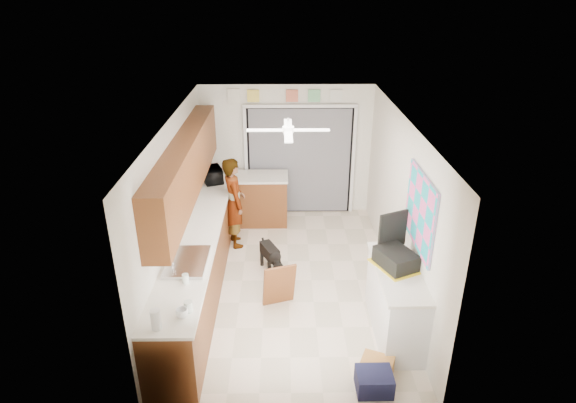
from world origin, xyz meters
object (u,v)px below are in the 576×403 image
object	(u,v)px
cup	(182,313)
man	(234,202)
microwave	(212,175)
cardboard_box	(377,367)
suitcase	(396,259)
paper_towel_roll	(156,319)
dog	(270,256)
navy_crate	(374,382)

from	to	relation	value
cup	man	size ratio (longest dim) A/B	0.08
microwave	cardboard_box	distance (m)	4.46
suitcase	cardboard_box	xyz separation A→B (m)	(-0.32, -0.86, -0.93)
paper_towel_roll	dog	bearing A→B (deg)	67.13
paper_towel_roll	man	xyz separation A→B (m)	(0.48, 3.41, -0.26)
paper_towel_roll	cardboard_box	bearing A→B (deg)	6.99
navy_crate	man	world-z (taller)	man
microwave	dog	distance (m)	1.92
microwave	cup	size ratio (longest dim) A/B	3.51
microwave	cup	world-z (taller)	microwave
paper_towel_roll	dog	size ratio (longest dim) A/B	0.38
cup	navy_crate	xyz separation A→B (m)	(2.08, -0.12, -0.87)
paper_towel_roll	man	size ratio (longest dim) A/B	0.14
microwave	navy_crate	distance (m)	4.61
cardboard_box	dog	distance (m)	2.63
suitcase	man	xyz separation A→B (m)	(-2.22, 2.26, -0.26)
navy_crate	paper_towel_roll	bearing A→B (deg)	-178.48
microwave	navy_crate	xyz separation A→B (m)	(2.24, -3.92, -0.95)
dog	suitcase	bearing A→B (deg)	-66.25
cup	suitcase	size ratio (longest dim) A/B	0.27
microwave	man	bearing A→B (deg)	-164.04
paper_towel_roll	suitcase	xyz separation A→B (m)	(2.70, 1.15, -0.01)
paper_towel_roll	dog	world-z (taller)	paper_towel_roll
man	suitcase	bearing A→B (deg)	-153.41
cup	cardboard_box	world-z (taller)	cup
microwave	dog	xyz separation A→B (m)	(1.03, -1.39, -0.83)
dog	man	bearing A→B (deg)	101.81
paper_towel_roll	dog	xyz separation A→B (m)	(1.09, 2.58, -0.82)
paper_towel_roll	microwave	bearing A→B (deg)	89.13
navy_crate	dog	xyz separation A→B (m)	(-1.22, 2.52, 0.11)
paper_towel_roll	suitcase	size ratio (longest dim) A/B	0.46
paper_towel_roll	navy_crate	distance (m)	2.49
cardboard_box	navy_crate	size ratio (longest dim) A/B	0.90
cup	dog	size ratio (longest dim) A/B	0.22
cup	cardboard_box	size ratio (longest dim) A/B	0.37
man	paper_towel_roll	bearing A→B (deg)	154.08
cardboard_box	man	distance (m)	3.71
navy_crate	man	xyz separation A→B (m)	(-1.83, 3.35, 0.67)
suitcase	microwave	bearing A→B (deg)	108.31
microwave	navy_crate	world-z (taller)	microwave
cup	paper_towel_roll	world-z (taller)	paper_towel_roll
navy_crate	suitcase	bearing A→B (deg)	70.14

